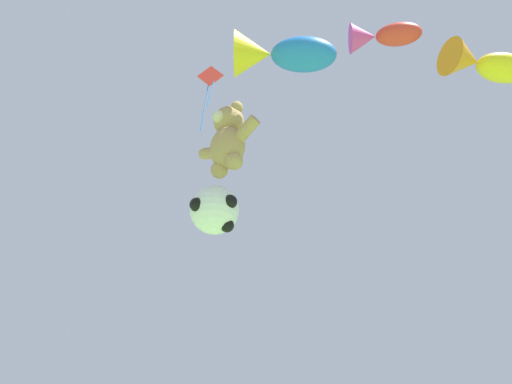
% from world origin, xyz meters
% --- Properties ---
extents(teddy_bear_kite, '(1.91, 0.84, 1.93)m').
position_xyz_m(teddy_bear_kite, '(-0.78, 3.92, 7.71)').
color(teddy_bear_kite, tan).
extents(soccer_ball_kite, '(1.16, 1.16, 1.07)m').
position_xyz_m(soccer_ball_kite, '(-1.10, 3.94, 5.97)').
color(soccer_ball_kite, white).
extents(fish_kite_cobalt, '(2.46, 2.46, 1.12)m').
position_xyz_m(fish_kite_cobalt, '(0.62, 4.19, 9.72)').
color(fish_kite_cobalt, blue).
extents(fish_kite_crimson, '(1.80, 1.61, 0.75)m').
position_xyz_m(fish_kite_crimson, '(2.51, 5.96, 10.37)').
color(fish_kite_crimson, red).
extents(fish_kite_goldfin, '(2.00, 2.44, 0.98)m').
position_xyz_m(fish_kite_goldfin, '(4.09, 8.18, 9.94)').
color(fish_kite_goldfin, yellow).
extents(diamond_kite, '(0.71, 0.62, 2.92)m').
position_xyz_m(diamond_kite, '(-3.02, 4.92, 12.12)').
color(diamond_kite, red).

